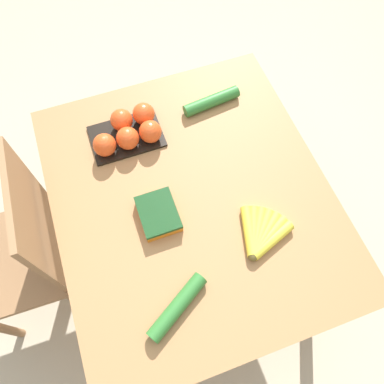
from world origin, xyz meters
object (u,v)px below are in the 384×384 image
chair (26,252)px  tomato_pack (129,131)px  cucumber_near (211,101)px  banana_bunch (261,235)px  carrot_bag (158,214)px  cucumber_far (177,307)px

chair → tomato_pack: 0.62m
chair → cucumber_near: bearing=107.9°
banana_bunch → cucumber_near: size_ratio=0.79×
carrot_bag → banana_bunch: bearing=-121.6°
banana_bunch → tomato_pack: bearing=29.5°
tomato_pack → chair: bearing=112.3°
cucumber_near → cucumber_far: same height
cucumber_near → chair: bearing=106.5°
chair → tomato_pack: size_ratio=3.62×
chair → banana_bunch: bearing=70.4°
tomato_pack → cucumber_far: 0.64m
cucumber_near → tomato_pack: bearing=97.0°
tomato_pack → carrot_bag: bearing=-179.7°
cucumber_near → cucumber_far: (-0.68, 0.37, 0.00)m
carrot_bag → tomato_pack: bearing=0.3°
banana_bunch → carrot_bag: bearing=58.4°
cucumber_far → carrot_bag: bearing=-6.9°
banana_bunch → tomato_pack: tomato_pack is taller
chair → banana_bunch: chair is taller
carrot_bag → chair: bearing=75.9°
tomato_pack → carrot_bag: (-0.34, -0.00, -0.02)m
tomato_pack → cucumber_far: tomato_pack is taller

